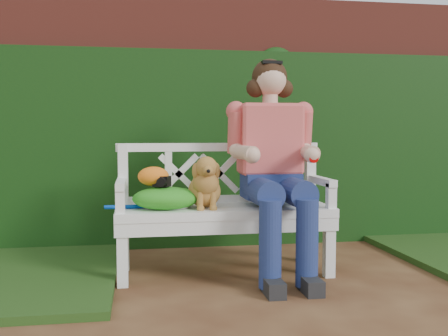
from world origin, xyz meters
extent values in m
plane|color=#462313|center=(0.00, 0.00, 0.00)|extent=(60.00, 60.00, 0.00)
cube|color=maroon|center=(0.00, 1.90, 1.10)|extent=(10.00, 0.30, 2.20)
cube|color=#14380D|center=(0.00, 1.68, 0.85)|extent=(10.00, 0.18, 1.70)
cube|color=black|center=(-0.79, 0.67, 0.67)|extent=(0.13, 0.12, 0.07)
ellipsoid|color=orange|center=(-0.84, 0.70, 0.70)|extent=(0.24, 0.19, 0.13)
camera|label=1|loc=(-0.95, -2.88, 1.01)|focal=42.00mm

